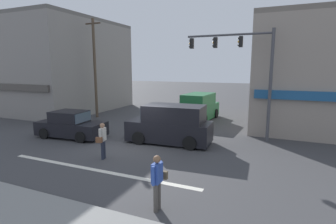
{
  "coord_description": "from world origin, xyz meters",
  "views": [
    {
      "loc": [
        6.71,
        -11.62,
        4.13
      ],
      "look_at": [
        0.81,
        2.0,
        1.6
      ],
      "focal_mm": 28.0,
      "sensor_mm": 36.0,
      "label": 1
    }
  ],
  "objects_px": {
    "pedestrian_foreground_with_bag": "(157,179)",
    "sedan_crossing_leftbound": "(71,125)",
    "street_tree": "(286,73)",
    "traffic_light_mast": "(247,64)",
    "utility_pole_far_right": "(316,70)",
    "pedestrian_mid_crossing": "(103,139)",
    "utility_pole_near_left": "(95,67)",
    "van_crossing_center": "(171,125)",
    "van_approaching_near": "(199,107)"
  },
  "relations": [
    {
      "from": "sedan_crossing_leftbound",
      "to": "pedestrian_foreground_with_bag",
      "type": "relative_size",
      "value": 2.53
    },
    {
      "from": "utility_pole_near_left",
      "to": "utility_pole_far_right",
      "type": "relative_size",
      "value": 1.05
    },
    {
      "from": "street_tree",
      "to": "utility_pole_near_left",
      "type": "xyz_separation_m",
      "value": [
        -14.29,
        -0.57,
        0.37
      ]
    },
    {
      "from": "street_tree",
      "to": "sedan_crossing_leftbound",
      "type": "height_order",
      "value": "street_tree"
    },
    {
      "from": "traffic_light_mast",
      "to": "utility_pole_near_left",
      "type": "bearing_deg",
      "value": 170.26
    },
    {
      "from": "street_tree",
      "to": "utility_pole_far_right",
      "type": "xyz_separation_m",
      "value": [
        1.75,
        1.14,
        0.2
      ]
    },
    {
      "from": "street_tree",
      "to": "sedan_crossing_leftbound",
      "type": "xyz_separation_m",
      "value": [
        -11.56,
        -6.39,
        -3.06
      ]
    },
    {
      "from": "utility_pole_near_left",
      "to": "sedan_crossing_leftbound",
      "type": "distance_m",
      "value": 7.29
    },
    {
      "from": "van_crossing_center",
      "to": "sedan_crossing_leftbound",
      "type": "xyz_separation_m",
      "value": [
        -5.93,
        -1.26,
        -0.29
      ]
    },
    {
      "from": "van_crossing_center",
      "to": "sedan_crossing_leftbound",
      "type": "distance_m",
      "value": 6.07
    },
    {
      "from": "street_tree",
      "to": "pedestrian_foreground_with_bag",
      "type": "height_order",
      "value": "street_tree"
    },
    {
      "from": "traffic_light_mast",
      "to": "van_approaching_near",
      "type": "height_order",
      "value": "traffic_light_mast"
    },
    {
      "from": "utility_pole_far_right",
      "to": "pedestrian_mid_crossing",
      "type": "xyz_separation_m",
      "value": [
        -9.19,
        -9.92,
        -3.02
      ]
    },
    {
      "from": "traffic_light_mast",
      "to": "van_crossing_center",
      "type": "height_order",
      "value": "traffic_light_mast"
    },
    {
      "from": "utility_pole_far_right",
      "to": "traffic_light_mast",
      "type": "height_order",
      "value": "utility_pole_far_right"
    },
    {
      "from": "utility_pole_near_left",
      "to": "pedestrian_foreground_with_bag",
      "type": "height_order",
      "value": "utility_pole_near_left"
    },
    {
      "from": "van_crossing_center",
      "to": "traffic_light_mast",
      "type": "bearing_deg",
      "value": 34.42
    },
    {
      "from": "sedan_crossing_leftbound",
      "to": "utility_pole_near_left",
      "type": "bearing_deg",
      "value": 115.08
    },
    {
      "from": "street_tree",
      "to": "sedan_crossing_leftbound",
      "type": "relative_size",
      "value": 1.29
    },
    {
      "from": "pedestrian_mid_crossing",
      "to": "utility_pole_near_left",
      "type": "bearing_deg",
      "value": 129.83
    },
    {
      "from": "street_tree",
      "to": "sedan_crossing_leftbound",
      "type": "distance_m",
      "value": 13.56
    },
    {
      "from": "utility_pole_near_left",
      "to": "pedestrian_mid_crossing",
      "type": "relative_size",
      "value": 4.78
    },
    {
      "from": "utility_pole_near_left",
      "to": "van_approaching_near",
      "type": "xyz_separation_m",
      "value": [
        8.25,
        2.24,
        -3.14
      ]
    },
    {
      "from": "van_approaching_near",
      "to": "pedestrian_mid_crossing",
      "type": "relative_size",
      "value": 2.82
    },
    {
      "from": "traffic_light_mast",
      "to": "pedestrian_mid_crossing",
      "type": "height_order",
      "value": "traffic_light_mast"
    },
    {
      "from": "utility_pole_far_right",
      "to": "traffic_light_mast",
      "type": "distance_m",
      "value": 5.39
    },
    {
      "from": "van_approaching_near",
      "to": "sedan_crossing_leftbound",
      "type": "height_order",
      "value": "van_approaching_near"
    },
    {
      "from": "pedestrian_foreground_with_bag",
      "to": "sedan_crossing_leftbound",
      "type": "bearing_deg",
      "value": 147.34
    },
    {
      "from": "pedestrian_mid_crossing",
      "to": "van_approaching_near",
      "type": "bearing_deg",
      "value": 82.35
    },
    {
      "from": "van_approaching_near",
      "to": "pedestrian_mid_crossing",
      "type": "xyz_separation_m",
      "value": [
        -1.4,
        -10.44,
        -0.05
      ]
    },
    {
      "from": "utility_pole_near_left",
      "to": "van_crossing_center",
      "type": "distance_m",
      "value": 10.27
    },
    {
      "from": "van_approaching_near",
      "to": "van_crossing_center",
      "type": "bearing_deg",
      "value": -86.57
    },
    {
      "from": "traffic_light_mast",
      "to": "pedestrian_mid_crossing",
      "type": "distance_m",
      "value": 8.81
    },
    {
      "from": "utility_pole_near_left",
      "to": "pedestrian_mid_crossing",
      "type": "height_order",
      "value": "utility_pole_near_left"
    },
    {
      "from": "utility_pole_far_right",
      "to": "pedestrian_mid_crossing",
      "type": "bearing_deg",
      "value": -132.83
    },
    {
      "from": "utility_pole_near_left",
      "to": "van_crossing_center",
      "type": "relative_size",
      "value": 1.7
    },
    {
      "from": "van_crossing_center",
      "to": "pedestrian_mid_crossing",
      "type": "distance_m",
      "value": 4.07
    },
    {
      "from": "van_crossing_center",
      "to": "sedan_crossing_leftbound",
      "type": "bearing_deg",
      "value": -167.97
    },
    {
      "from": "utility_pole_far_right",
      "to": "pedestrian_mid_crossing",
      "type": "distance_m",
      "value": 13.86
    },
    {
      "from": "utility_pole_near_left",
      "to": "pedestrian_foreground_with_bag",
      "type": "xyz_separation_m",
      "value": [
        11.0,
        -11.13,
        -3.19
      ]
    },
    {
      "from": "street_tree",
      "to": "utility_pole_far_right",
      "type": "height_order",
      "value": "utility_pole_far_right"
    },
    {
      "from": "pedestrian_foreground_with_bag",
      "to": "pedestrian_mid_crossing",
      "type": "height_order",
      "value": "same"
    },
    {
      "from": "van_crossing_center",
      "to": "pedestrian_foreground_with_bag",
      "type": "xyz_separation_m",
      "value": [
        2.35,
        -6.57,
        -0.05
      ]
    },
    {
      "from": "sedan_crossing_leftbound",
      "to": "pedestrian_mid_crossing",
      "type": "distance_m",
      "value": 4.76
    },
    {
      "from": "traffic_light_mast",
      "to": "sedan_crossing_leftbound",
      "type": "relative_size",
      "value": 1.47
    },
    {
      "from": "van_crossing_center",
      "to": "van_approaching_near",
      "type": "distance_m",
      "value": 6.81
    },
    {
      "from": "pedestrian_foreground_with_bag",
      "to": "utility_pole_near_left",
      "type": "bearing_deg",
      "value": 134.68
    },
    {
      "from": "utility_pole_far_right",
      "to": "pedestrian_foreground_with_bag",
      "type": "xyz_separation_m",
      "value": [
        -5.03,
        -12.84,
        -3.02
      ]
    },
    {
      "from": "sedan_crossing_leftbound",
      "to": "van_crossing_center",
      "type": "bearing_deg",
      "value": 12.03
    },
    {
      "from": "utility_pole_far_right",
      "to": "sedan_crossing_leftbound",
      "type": "distance_m",
      "value": 15.64
    }
  ]
}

